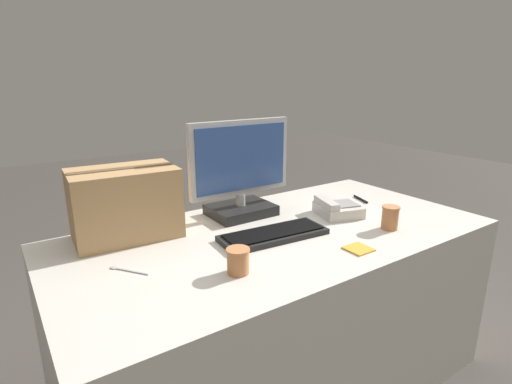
{
  "coord_description": "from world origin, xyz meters",
  "views": [
    {
      "loc": [
        -0.95,
        -1.23,
        1.37
      ],
      "look_at": [
        -0.03,
        0.12,
        0.89
      ],
      "focal_mm": 28.0,
      "sensor_mm": 36.0,
      "label": 1
    }
  ],
  "objects_px": {
    "pen_marker": "(361,199)",
    "sticky_note_pad": "(359,249)",
    "keyboard": "(274,234)",
    "desk_phone": "(337,209)",
    "monitor": "(241,177)",
    "cardboard_box": "(125,203)",
    "paper_cup_right": "(390,218)",
    "paper_cup_left": "(238,261)",
    "spoon": "(124,270)"
  },
  "relations": [
    {
      "from": "monitor",
      "to": "desk_phone",
      "type": "height_order",
      "value": "monitor"
    },
    {
      "from": "desk_phone",
      "to": "sticky_note_pad",
      "type": "distance_m",
      "value": 0.39
    },
    {
      "from": "paper_cup_right",
      "to": "cardboard_box",
      "type": "xyz_separation_m",
      "value": [
        -0.94,
        0.54,
        0.09
      ]
    },
    {
      "from": "pen_marker",
      "to": "sticky_note_pad",
      "type": "xyz_separation_m",
      "value": [
        -0.48,
        -0.42,
        -0.0
      ]
    },
    {
      "from": "cardboard_box",
      "to": "spoon",
      "type": "bearing_deg",
      "value": -109.69
    },
    {
      "from": "monitor",
      "to": "sticky_note_pad",
      "type": "distance_m",
      "value": 0.63
    },
    {
      "from": "monitor",
      "to": "sticky_note_pad",
      "type": "bearing_deg",
      "value": -75.07
    },
    {
      "from": "keyboard",
      "to": "paper_cup_left",
      "type": "distance_m",
      "value": 0.33
    },
    {
      "from": "keyboard",
      "to": "pen_marker",
      "type": "distance_m",
      "value": 0.69
    },
    {
      "from": "paper_cup_right",
      "to": "spoon",
      "type": "relative_size",
      "value": 0.76
    },
    {
      "from": "monitor",
      "to": "cardboard_box",
      "type": "height_order",
      "value": "monitor"
    },
    {
      "from": "monitor",
      "to": "keyboard",
      "type": "bearing_deg",
      "value": -97.07
    },
    {
      "from": "paper_cup_left",
      "to": "sticky_note_pad",
      "type": "distance_m",
      "value": 0.48
    },
    {
      "from": "paper_cup_right",
      "to": "pen_marker",
      "type": "height_order",
      "value": "paper_cup_right"
    },
    {
      "from": "keyboard",
      "to": "pen_marker",
      "type": "relative_size",
      "value": 3.68
    },
    {
      "from": "monitor",
      "to": "keyboard",
      "type": "xyz_separation_m",
      "value": [
        -0.04,
        -0.31,
        -0.17
      ]
    },
    {
      "from": "pen_marker",
      "to": "sticky_note_pad",
      "type": "distance_m",
      "value": 0.64
    },
    {
      "from": "cardboard_box",
      "to": "paper_cup_right",
      "type": "bearing_deg",
      "value": -29.84
    },
    {
      "from": "spoon",
      "to": "pen_marker",
      "type": "xyz_separation_m",
      "value": [
        1.26,
        0.09,
        0.0
      ]
    },
    {
      "from": "desk_phone",
      "to": "cardboard_box",
      "type": "relative_size",
      "value": 0.55
    },
    {
      "from": "paper_cup_left",
      "to": "spoon",
      "type": "xyz_separation_m",
      "value": [
        -0.31,
        0.23,
        -0.04
      ]
    },
    {
      "from": "paper_cup_left",
      "to": "desk_phone",
      "type": "bearing_deg",
      "value": 18.42
    },
    {
      "from": "keyboard",
      "to": "paper_cup_right",
      "type": "distance_m",
      "value": 0.5
    },
    {
      "from": "keyboard",
      "to": "spoon",
      "type": "bearing_deg",
      "value": 179.5
    },
    {
      "from": "keyboard",
      "to": "cardboard_box",
      "type": "relative_size",
      "value": 1.08
    },
    {
      "from": "keyboard",
      "to": "sticky_note_pad",
      "type": "relative_size",
      "value": 5.0
    },
    {
      "from": "keyboard",
      "to": "paper_cup_left",
      "type": "xyz_separation_m",
      "value": [
        -0.28,
        -0.18,
        0.03
      ]
    },
    {
      "from": "spoon",
      "to": "paper_cup_left",
      "type": "bearing_deg",
      "value": -162.78
    },
    {
      "from": "desk_phone",
      "to": "cardboard_box",
      "type": "distance_m",
      "value": 0.94
    },
    {
      "from": "monitor",
      "to": "paper_cup_left",
      "type": "bearing_deg",
      "value": -123.09
    },
    {
      "from": "monitor",
      "to": "sticky_note_pad",
      "type": "relative_size",
      "value": 5.59
    },
    {
      "from": "sticky_note_pad",
      "to": "desk_phone",
      "type": "bearing_deg",
      "value": 56.72
    },
    {
      "from": "monitor",
      "to": "cardboard_box",
      "type": "distance_m",
      "value": 0.52
    },
    {
      "from": "cardboard_box",
      "to": "sticky_note_pad",
      "type": "xyz_separation_m",
      "value": [
        0.67,
        -0.61,
        -0.14
      ]
    },
    {
      "from": "paper_cup_right",
      "to": "sticky_note_pad",
      "type": "distance_m",
      "value": 0.28
    },
    {
      "from": "paper_cup_right",
      "to": "sticky_note_pad",
      "type": "bearing_deg",
      "value": -164.91
    },
    {
      "from": "spoon",
      "to": "pen_marker",
      "type": "distance_m",
      "value": 1.26
    },
    {
      "from": "paper_cup_left",
      "to": "pen_marker",
      "type": "height_order",
      "value": "paper_cup_left"
    },
    {
      "from": "monitor",
      "to": "paper_cup_right",
      "type": "bearing_deg",
      "value": -50.04
    },
    {
      "from": "monitor",
      "to": "spoon",
      "type": "distance_m",
      "value": 0.69
    },
    {
      "from": "keyboard",
      "to": "desk_phone",
      "type": "bearing_deg",
      "value": 11.86
    },
    {
      "from": "spoon",
      "to": "sticky_note_pad",
      "type": "bearing_deg",
      "value": -148.68
    },
    {
      "from": "paper_cup_left",
      "to": "spoon",
      "type": "bearing_deg",
      "value": 142.98
    },
    {
      "from": "desk_phone",
      "to": "cardboard_box",
      "type": "bearing_deg",
      "value": 178.78
    },
    {
      "from": "paper_cup_right",
      "to": "cardboard_box",
      "type": "bearing_deg",
      "value": 150.16
    },
    {
      "from": "spoon",
      "to": "monitor",
      "type": "bearing_deg",
      "value": -103.72
    },
    {
      "from": "sticky_note_pad",
      "to": "keyboard",
      "type": "bearing_deg",
      "value": 125.11
    },
    {
      "from": "desk_phone",
      "to": "paper_cup_left",
      "type": "xyz_separation_m",
      "value": [
        -0.68,
        -0.23,
        0.01
      ]
    },
    {
      "from": "monitor",
      "to": "pen_marker",
      "type": "relative_size",
      "value": 4.11
    },
    {
      "from": "monitor",
      "to": "sticky_note_pad",
      "type": "height_order",
      "value": "monitor"
    }
  ]
}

